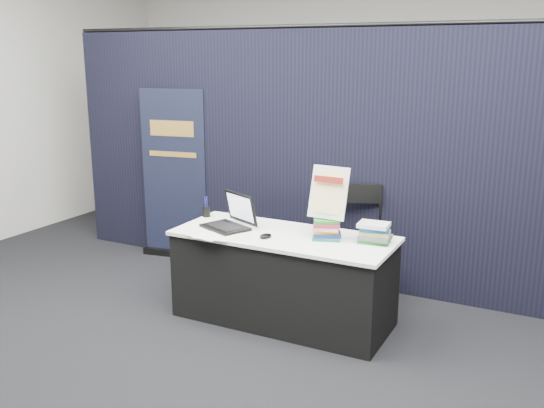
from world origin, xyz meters
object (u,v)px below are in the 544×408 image
at_px(book_stack_tall, 326,229).
at_px(pullup_banner, 175,184).
at_px(book_stack_short, 375,233).
at_px(info_sign, 329,193).
at_px(display_table, 283,278).
at_px(laptop, 228,219).
at_px(stacking_chair, 350,237).

relative_size(book_stack_tall, pullup_banner, 0.13).
xyz_separation_m(book_stack_short, info_sign, (-0.37, -0.06, 0.29)).
bearing_deg(display_table, book_stack_short, 10.31).
relative_size(book_stack_short, pullup_banner, 0.13).
distance_m(display_table, laptop, 0.67).
bearing_deg(stacking_chair, info_sign, -104.52).
relative_size(info_sign, stacking_chair, 0.42).
bearing_deg(laptop, pullup_banner, 166.03).
xyz_separation_m(book_stack_short, pullup_banner, (-2.50, 0.82, -0.02)).
bearing_deg(laptop, book_stack_tall, 27.63).
relative_size(book_stack_tall, info_sign, 0.58).
height_order(display_table, stacking_chair, stacking_chair).
xyz_separation_m(display_table, pullup_banner, (-1.77, 0.95, 0.43)).
height_order(display_table, book_stack_tall, book_stack_tall).
xyz_separation_m(display_table, info_sign, (0.36, 0.07, 0.74)).
distance_m(book_stack_short, stacking_chair, 0.79).
height_order(display_table, book_stack_short, book_stack_short).
bearing_deg(book_stack_tall, display_table, -174.03).
bearing_deg(stacking_chair, display_table, -131.12).
xyz_separation_m(laptop, pullup_banner, (-1.26, 0.97, -0.01)).
xyz_separation_m(pullup_banner, stacking_chair, (2.07, -0.20, -0.24)).
xyz_separation_m(laptop, stacking_chair, (0.81, 0.77, -0.25)).
relative_size(laptop, stacking_chair, 0.45).
height_order(book_stack_tall, info_sign, info_sign).
distance_m(book_stack_short, pullup_banner, 2.63).
bearing_deg(stacking_chair, pullup_banner, 155.25).
height_order(laptop, info_sign, info_sign).
distance_m(book_stack_tall, info_sign, 0.29).
distance_m(book_stack_tall, book_stack_short, 0.38).
bearing_deg(laptop, info_sign, 29.65).
xyz_separation_m(display_table, laptop, (-0.51, -0.02, 0.44)).
bearing_deg(laptop, book_stack_short, 30.78).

